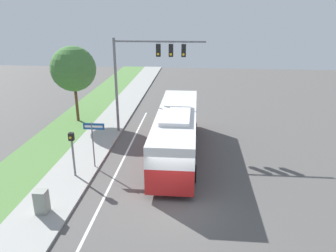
{
  "coord_description": "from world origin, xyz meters",
  "views": [
    {
      "loc": [
        0.98,
        -14.08,
        9.25
      ],
      "look_at": [
        -0.86,
        6.99,
        1.64
      ],
      "focal_mm": 35.0,
      "sensor_mm": 36.0,
      "label": 1
    }
  ],
  "objects": [
    {
      "name": "roadside_tree",
      "position": [
        -9.1,
        11.98,
        4.58
      ],
      "size": [
        3.7,
        3.7,
        6.34
      ],
      "color": "brown",
      "rests_on": "grass_verge"
    },
    {
      "name": "lane_divider_near",
      "position": [
        -3.6,
        0.0,
        0.0
      ],
      "size": [
        0.14,
        30.0,
        0.01
      ],
      "color": "silver",
      "rests_on": "ground_plane"
    },
    {
      "name": "signal_gantry",
      "position": [
        -2.83,
        9.82,
        5.33
      ],
      "size": [
        6.76,
        0.41,
        7.27
      ],
      "color": "slate",
      "rests_on": "ground_plane"
    },
    {
      "name": "ground_plane",
      "position": [
        0.0,
        0.0,
        0.0
      ],
      "size": [
        80.0,
        80.0,
        0.0
      ],
      "primitive_type": "plane",
      "color": "#565451"
    },
    {
      "name": "street_sign",
      "position": [
        -5.01,
        3.53,
        2.05
      ],
      "size": [
        1.27,
        0.08,
        2.97
      ],
      "color": "slate",
      "rests_on": "ground_plane"
    },
    {
      "name": "utility_cabinet",
      "position": [
        -6.1,
        -1.38,
        0.69
      ],
      "size": [
        0.57,
        0.53,
        1.14
      ],
      "color": "gray",
      "rests_on": "sidewalk"
    },
    {
      "name": "bus",
      "position": [
        -0.2,
        5.98,
        1.75
      ],
      "size": [
        2.68,
        11.69,
        3.22
      ],
      "color": "red",
      "rests_on": "ground_plane"
    },
    {
      "name": "sidewalk",
      "position": [
        -6.2,
        0.0,
        0.06
      ],
      "size": [
        2.8,
        80.0,
        0.12
      ],
      "color": "#9E9E99",
      "rests_on": "ground_plane"
    },
    {
      "name": "pedestrian_signal",
      "position": [
        -5.85,
        2.29,
        1.9
      ],
      "size": [
        0.28,
        0.34,
        2.76
      ],
      "color": "slate",
      "rests_on": "ground_plane"
    }
  ]
}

